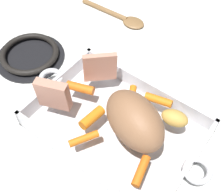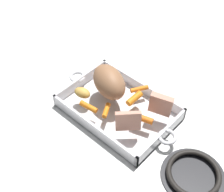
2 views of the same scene
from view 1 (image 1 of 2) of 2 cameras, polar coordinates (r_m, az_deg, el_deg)
name	(u,v)px [view 1 (image 1 of 2)]	position (r m, az deg, el deg)	size (l,w,h in m)	color
ground_plane	(116,128)	(0.69, 0.77, -5.95)	(2.20, 2.20, 0.00)	white
roasting_dish	(116,125)	(0.68, 0.78, -5.37)	(0.45, 0.25, 0.05)	silver
pork_roast	(135,120)	(0.59, 4.21, -4.52)	(0.15, 0.09, 0.10)	#986846
roast_slice_thin	(100,67)	(0.69, -2.24, 5.32)	(0.01, 0.08, 0.08)	tan
roast_slice_outer	(53,95)	(0.66, -10.81, 0.24)	(0.02, 0.07, 0.07)	tan
baby_carrot_center_right	(130,96)	(0.68, 3.42, 0.03)	(0.02, 0.02, 0.06)	orange
baby_carrot_northwest	(158,100)	(0.68, 8.61, -0.72)	(0.02, 0.02, 0.06)	orange
baby_carrot_long	(84,139)	(0.62, -5.24, -7.86)	(0.02, 0.02, 0.06)	orange
baby_carrot_southwest	(80,88)	(0.69, -5.89, 1.52)	(0.02, 0.02, 0.06)	orange
baby_carrot_southeast	(92,118)	(0.64, -3.73, -4.00)	(0.02, 0.02, 0.06)	orange
baby_carrot_center_left	(141,171)	(0.59, 5.39, -13.64)	(0.02, 0.02, 0.06)	orange
potato_halved	(175,118)	(0.64, 11.54, -4.02)	(0.06, 0.04, 0.03)	gold
stove_burner_rear	(30,55)	(0.85, -14.98, 7.36)	(0.18, 0.18, 0.02)	black
serving_spoon	(120,17)	(0.95, 1.57, 14.44)	(0.22, 0.05, 0.01)	olive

